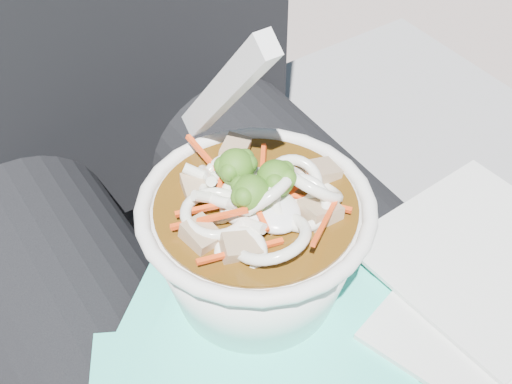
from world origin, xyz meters
TOP-DOWN VIEW (x-y plane):
  - lap at (0.00, 0.00)m, footprint 0.35×0.48m
  - person_body at (-0.00, 0.09)m, footprint 0.34×0.94m
  - napkins at (0.12, -0.08)m, footprint 0.18×0.20m
  - udon_bowl at (-0.01, 0.01)m, footprint 0.17×0.17m

SIDE VIEW (x-z plane):
  - lap at x=0.00m, z-range 0.46..0.61m
  - person_body at x=0.00m, z-range 0.06..1.06m
  - napkins at x=0.12m, z-range 0.63..0.64m
  - udon_bowl at x=-0.01m, z-range 0.59..0.77m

